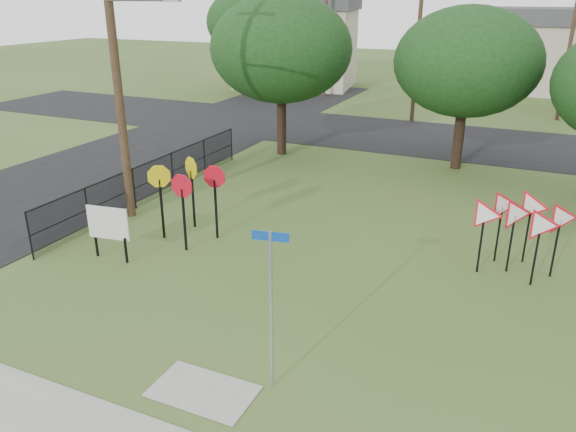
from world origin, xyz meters
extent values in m
plane|color=#35501E|center=(0.00, 0.00, 0.00)|extent=(140.00, 140.00, 0.00)
cube|color=black|center=(-12.00, 10.00, 0.01)|extent=(8.00, 50.00, 0.02)
cube|color=black|center=(0.00, 20.00, 0.01)|extent=(60.00, 8.00, 0.02)
cube|color=gray|center=(0.00, -2.40, 0.01)|extent=(2.00, 1.20, 0.02)
cylinder|color=#95989D|center=(1.14, -1.69, 1.64)|extent=(0.07, 0.07, 3.29)
cube|color=#0D3B97|center=(1.14, -1.69, 3.20)|extent=(0.67, 0.15, 0.18)
cube|color=black|center=(-3.59, 4.06, 0.96)|extent=(0.06, 0.06, 1.92)
cube|color=black|center=(-3.97, 2.91, 0.96)|extent=(0.06, 0.06, 1.92)
cube|color=black|center=(-5.12, 3.39, 0.96)|extent=(0.06, 0.06, 1.92)
cube|color=black|center=(-4.74, 4.54, 0.96)|extent=(0.06, 0.06, 1.92)
cube|color=black|center=(4.16, 5.03, 0.83)|extent=(0.06, 0.06, 1.66)
cube|color=black|center=(4.90, 5.40, 0.83)|extent=(0.06, 0.06, 1.66)
cube|color=black|center=(5.54, 4.85, 0.83)|extent=(0.06, 0.06, 1.66)
cube|color=black|center=(4.53, 5.96, 0.83)|extent=(0.06, 0.06, 1.66)
cube|color=black|center=(5.27, 6.23, 0.83)|extent=(0.06, 0.06, 1.66)
cube|color=black|center=(6.00, 5.59, 0.83)|extent=(0.06, 0.06, 1.66)
cube|color=black|center=(-6.09, 1.48, 0.38)|extent=(0.05, 0.05, 0.75)
cube|color=black|center=(-5.02, 1.48, 0.38)|extent=(0.05, 0.05, 0.75)
cube|color=silver|center=(-5.56, 1.48, 1.13)|extent=(1.28, 0.22, 0.97)
cylinder|color=#473220|center=(-7.30, 4.50, 5.00)|extent=(0.28, 0.28, 10.00)
cylinder|color=#95989D|center=(-6.10, 4.40, 7.00)|extent=(2.40, 0.10, 0.10)
cube|color=#95989D|center=(-4.90, 4.40, 7.00)|extent=(0.50, 0.18, 0.12)
cylinder|color=#473220|center=(-2.00, 24.00, 4.50)|extent=(0.24, 0.24, 9.00)
cylinder|color=#473220|center=(6.00, 28.00, 4.25)|extent=(0.24, 0.24, 8.50)
cylinder|color=#473220|center=(-10.00, 30.00, 4.50)|extent=(0.24, 0.24, 9.00)
cylinder|color=black|center=(-7.60, 0.50, 0.75)|extent=(0.05, 0.05, 1.50)
cylinder|color=black|center=(-7.60, 2.80, 0.75)|extent=(0.05, 0.05, 1.50)
cylinder|color=black|center=(-7.60, 5.10, 0.75)|extent=(0.05, 0.05, 1.50)
cylinder|color=black|center=(-7.60, 7.40, 0.75)|extent=(0.05, 0.05, 1.50)
cylinder|color=black|center=(-7.60, 9.70, 0.75)|extent=(0.05, 0.05, 1.50)
cylinder|color=black|center=(-7.60, 12.00, 0.75)|extent=(0.05, 0.05, 1.50)
cube|color=black|center=(-7.60, 6.25, 1.46)|extent=(0.03, 11.50, 0.03)
cube|color=black|center=(-7.60, 6.25, 0.75)|extent=(0.03, 11.50, 0.03)
cube|color=black|center=(-7.60, 6.25, 0.75)|extent=(0.01, 11.50, 1.50)
cube|color=#BCAF97|center=(-14.00, 34.00, 3.00)|extent=(10.08, 8.46, 6.00)
cube|color=#3F3F43|center=(-14.00, 34.00, 6.60)|extent=(10.58, 8.88, 1.20)
cube|color=#BCAF97|center=(4.00, 40.00, 2.50)|extent=(8.00, 8.00, 5.00)
cube|color=#3F3F43|center=(4.00, 40.00, 5.60)|extent=(8.40, 8.40, 1.20)
cylinder|color=black|center=(-6.00, 14.00, 1.31)|extent=(0.44, 0.44, 2.62)
ellipsoid|color=black|center=(-6.00, 14.00, 4.87)|extent=(6.40, 6.40, 4.80)
cylinder|color=black|center=(2.00, 15.00, 1.22)|extent=(0.44, 0.44, 2.45)
ellipsoid|color=black|center=(2.00, 15.00, 4.55)|extent=(6.00, 6.00, 4.50)
cylinder|color=black|center=(-16.00, 30.00, 1.40)|extent=(0.44, 0.44, 2.80)
ellipsoid|color=black|center=(-16.00, 30.00, 5.18)|extent=(6.80, 6.80, 5.10)
camera|label=1|loc=(5.15, -9.74, 7.14)|focal=35.00mm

